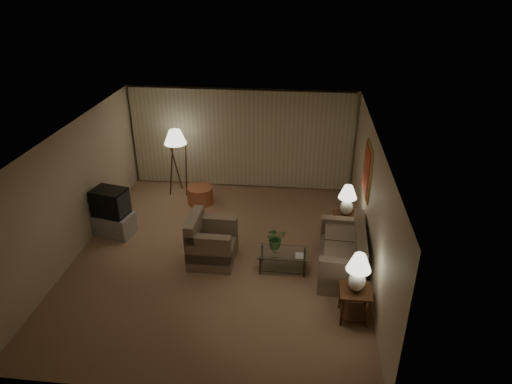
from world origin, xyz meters
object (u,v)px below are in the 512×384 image
Objects in this scene: coffee_table at (283,258)px; side_table_near at (355,299)px; table_lamp_near at (358,270)px; tv_cabinet at (114,224)px; crt_tv at (110,202)px; sofa at (341,254)px; side_table_far at (345,222)px; table_lamp_far at (347,198)px; vase at (275,249)px; floor_lamp at (177,161)px; ottoman at (200,195)px; armchair at (212,244)px.

side_table_near is at bearing -43.82° from coffee_table.
table_lamp_near is 0.73× the size of tv_cabinet.
sofa is at bearing 2.85° from crt_tv.
tv_cabinet is (-5.20, -0.39, -0.15)m from side_table_far.
crt_tv is (-5.05, 0.86, 0.43)m from sofa.
coffee_table is (-1.30, -1.35, -0.73)m from table_lamp_far.
vase is at bearing 139.29° from table_lamp_near.
table_lamp_near is at bearing -40.71° from vase.
coffee_table is (-1.15, -0.10, -0.11)m from sofa.
tv_cabinet is at bearing -175.70° from side_table_far.
floor_lamp reaches higher than side_table_far.
side_table_near is at bearing -10.51° from tv_cabinet.
ottoman is (-3.57, 1.28, -0.19)m from side_table_far.
sofa reaches higher than vase.
vase is at bearing -96.55° from armchair.
sofa is 1.83× the size of tv_cabinet.
side_table_near is 1.81m from coffee_table.
side_table_near is 5.65m from tv_cabinet.
table_lamp_far reaches higher than tv_cabinet.
vase is at bearing -137.09° from side_table_far.
floor_lamp is (-2.95, 3.12, 0.65)m from coffee_table.
side_table_near is 1.00× the size of side_table_far.
table_lamp_near is 1.95m from coffee_table.
side_table_near is 4.34× the size of vase.
ottoman is at bearing -35.42° from floor_lamp.
crt_tv is (-2.44, 0.79, 0.40)m from armchair.
floor_lamp is 12.81× the size of vase.
sofa is 2.61m from armchair.
table_lamp_near is at bearing -90.00° from side_table_far.
crt_tv is 3.88m from vase.
sofa is at bearing -36.34° from floor_lamp.
sofa reaches higher than coffee_table.
tv_cabinet reaches higher than coffee_table.
ottoman is (-0.81, 2.46, -0.19)m from armchair.
table_lamp_far is (-0.00, 2.60, -0.01)m from table_lamp_near.
table_lamp_near is 0.71× the size of coffee_table.
vase reaches higher than coffee_table.
armchair is 2.60m from ottoman.
sofa is 1.41m from table_lamp_far.
tv_cabinet is 2.34m from ottoman.
table_lamp_far reaches higher than armchair.
table_lamp_far is 5.22m from crt_tv.
tv_cabinet is at bearing -113.76° from floor_lamp.
table_lamp_near is at bearing -116.36° from armchair.
ottoman is at bearing 132.60° from side_table_near.
armchair is at bearing -5.43° from crt_tv.
table_lamp_far is (0.15, 1.25, 0.63)m from sofa.
tv_cabinet is (-3.90, 0.96, -0.03)m from coffee_table.
armchair is at bearing -63.20° from floor_lamp.
table_lamp_near reaches higher than coffee_table.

